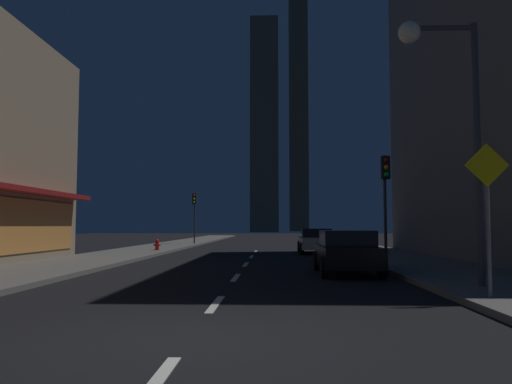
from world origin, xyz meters
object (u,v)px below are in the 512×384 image
traffic_light_far_left (194,207)px  street_lamp_right (442,86)px  car_parked_near (347,252)px  car_parked_far (316,241)px  fire_hydrant_far_left (157,245)px  pedestrian_crossing_sign (488,206)px  traffic_light_near_right (385,185)px

traffic_light_far_left → street_lamp_right: (10.88, -28.59, 1.87)m
car_parked_near → traffic_light_far_left: size_ratio=1.01×
car_parked_far → fire_hydrant_far_left: car_parked_far is taller
fire_hydrant_far_left → pedestrian_crossing_sign: (11.50, -19.27, 1.56)m
fire_hydrant_far_left → street_lamp_right: size_ratio=0.10×
car_parked_near → fire_hydrant_far_left: size_ratio=6.48×
traffic_light_far_left → car_parked_near: bearing=-69.4°
car_parked_near → car_parked_far: bearing=90.0°
car_parked_far → street_lamp_right: street_lamp_right is taller
fire_hydrant_far_left → traffic_light_far_left: bearing=88.0°
car_parked_near → street_lamp_right: 6.42m
traffic_light_near_right → traffic_light_far_left: size_ratio=1.00×
street_lamp_right → pedestrian_crossing_sign: (0.22, -1.88, -3.05)m
car_parked_far → fire_hydrant_far_left: (-9.50, 0.53, -0.29)m
fire_hydrant_far_left → street_lamp_right: 21.24m
street_lamp_right → pedestrian_crossing_sign: 3.59m
car_parked_near → street_lamp_right: bearing=-68.0°
car_parked_near → fire_hydrant_far_left: (-9.50, 12.99, -0.29)m
car_parked_near → pedestrian_crossing_sign: size_ratio=1.34×
fire_hydrant_far_left → car_parked_far: bearing=-3.2°
car_parked_far → fire_hydrant_far_left: size_ratio=6.48×
fire_hydrant_far_left → street_lamp_right: street_lamp_right is taller
traffic_light_far_left → car_parked_far: bearing=-52.2°
pedestrian_crossing_sign → car_parked_far: bearing=96.1°
car_parked_near → traffic_light_near_right: traffic_light_near_right is taller
traffic_light_near_right → traffic_light_far_left: 24.26m
traffic_light_near_right → traffic_light_far_left: (-11.00, 21.63, 0.00)m
fire_hydrant_far_left → pedestrian_crossing_sign: 22.49m
traffic_light_near_right → pedestrian_crossing_sign: 8.92m
car_parked_far → traffic_light_far_left: 15.04m
pedestrian_crossing_sign → car_parked_near: bearing=107.7°
car_parked_near → traffic_light_near_right: bearing=53.5°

